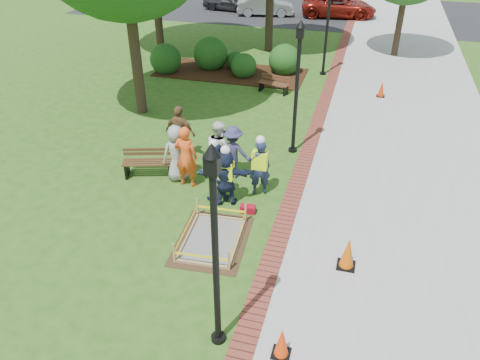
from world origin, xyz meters
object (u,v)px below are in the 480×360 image
(hivis_worker_a, at_px, (226,175))
(cone_front, at_px, (282,343))
(wet_concrete_pad, at_px, (212,233))
(lamp_near, at_px, (215,239))
(hivis_worker_b, at_px, (260,165))
(bench_near, at_px, (149,168))
(hivis_worker_c, at_px, (214,170))

(hivis_worker_a, bearing_deg, cone_front, -61.38)
(wet_concrete_pad, distance_m, lamp_near, 3.76)
(hivis_worker_b, bearing_deg, cone_front, -72.01)
(lamp_near, bearing_deg, hivis_worker_b, 95.17)
(hivis_worker_b, bearing_deg, hivis_worker_a, -135.76)
(wet_concrete_pad, distance_m, bench_near, 3.76)
(lamp_near, relative_size, hivis_worker_b, 2.34)
(cone_front, height_order, hivis_worker_b, hivis_worker_b)
(bench_near, bearing_deg, hivis_worker_a, -16.05)
(wet_concrete_pad, xyz_separation_m, bench_near, (-2.84, 2.46, 0.03))
(lamp_near, xyz_separation_m, hivis_worker_b, (-0.47, 5.24, -1.57))
(wet_concrete_pad, height_order, hivis_worker_b, hivis_worker_b)
(hivis_worker_a, bearing_deg, hivis_worker_c, 162.87)
(cone_front, bearing_deg, wet_concrete_pad, 129.19)
(wet_concrete_pad, distance_m, hivis_worker_c, 1.99)
(cone_front, distance_m, lamp_near, 2.48)
(hivis_worker_a, xyz_separation_m, hivis_worker_c, (-0.36, 0.11, 0.03))
(hivis_worker_a, bearing_deg, wet_concrete_pad, -84.71)
(hivis_worker_b, bearing_deg, lamp_near, -84.83)
(lamp_near, relative_size, hivis_worker_c, 2.29)
(hivis_worker_a, xyz_separation_m, hivis_worker_b, (0.76, 0.74, 0.02))
(wet_concrete_pad, relative_size, lamp_near, 0.57)
(bench_near, distance_m, cone_front, 7.38)
(wet_concrete_pad, distance_m, hivis_worker_b, 2.59)
(cone_front, xyz_separation_m, hivis_worker_b, (-1.71, 5.25, 0.57))
(wet_concrete_pad, relative_size, hivis_worker_c, 1.29)
(cone_front, xyz_separation_m, hivis_worker_c, (-2.83, 4.63, 0.59))
(bench_near, distance_m, hivis_worker_c, 2.51)
(cone_front, bearing_deg, bench_near, 134.25)
(lamp_near, distance_m, hivis_worker_a, 4.93)
(hivis_worker_b, height_order, hivis_worker_c, hivis_worker_c)
(bench_near, bearing_deg, hivis_worker_c, -15.88)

